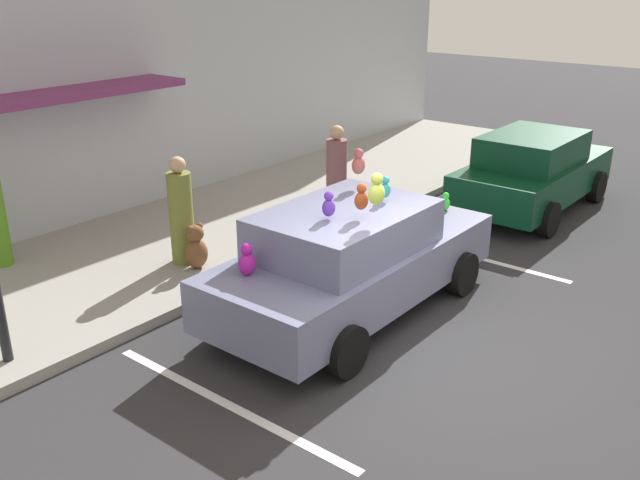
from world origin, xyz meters
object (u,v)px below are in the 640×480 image
(parked_sedan_behind, at_px, (533,171))
(teddy_bear_on_sidewalk, at_px, (196,248))
(plush_covered_car, at_px, (352,258))
(pedestrian_near_shopfront, at_px, (181,214))
(pedestrian_by_lamp, at_px, (336,177))

(parked_sedan_behind, relative_size, teddy_bear_on_sidewalk, 5.80)
(parked_sedan_behind, distance_m, teddy_bear_on_sidewalk, 6.85)
(plush_covered_car, bearing_deg, parked_sedan_behind, -1.39)
(parked_sedan_behind, bearing_deg, teddy_bear_on_sidewalk, 156.89)
(parked_sedan_behind, xyz_separation_m, pedestrian_near_shopfront, (-6.25, 3.04, 0.14))
(pedestrian_near_shopfront, bearing_deg, parked_sedan_behind, -25.93)
(plush_covered_car, height_order, pedestrian_by_lamp, plush_covered_car)
(pedestrian_by_lamp, bearing_deg, teddy_bear_on_sidewalk, 174.39)
(plush_covered_car, bearing_deg, teddy_bear_on_sidewalk, 101.76)
(parked_sedan_behind, height_order, teddy_bear_on_sidewalk, parked_sedan_behind)
(parked_sedan_behind, height_order, pedestrian_by_lamp, pedestrian_by_lamp)
(plush_covered_car, relative_size, pedestrian_near_shopfront, 2.69)
(parked_sedan_behind, bearing_deg, plush_covered_car, 178.61)
(plush_covered_car, height_order, pedestrian_near_shopfront, plush_covered_car)
(parked_sedan_behind, relative_size, pedestrian_by_lamp, 2.36)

